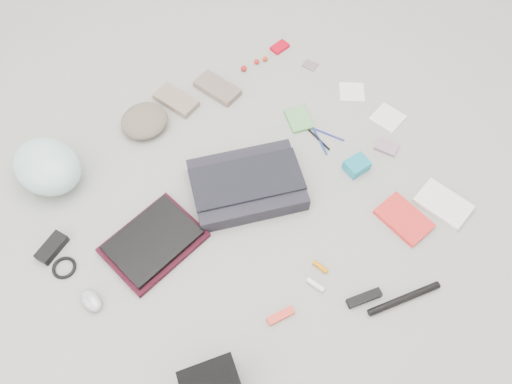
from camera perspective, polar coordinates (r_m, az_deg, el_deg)
ground_plane at (r=1.97m, az=0.00°, el=-0.74°), size 4.00×4.00×0.00m
messenger_bag at (r=1.96m, az=-1.05°, el=0.83°), size 0.51×0.45×0.07m
bag_flap at (r=1.93m, az=-1.07°, el=1.47°), size 0.47×0.36×0.01m
laptop_sleeve at (r=1.91m, az=-11.62°, el=-5.70°), size 0.37×0.30×0.02m
laptop at (r=1.89m, az=-11.73°, el=-5.41°), size 0.34×0.26×0.02m
bike_helmet at (r=2.11m, az=-22.76°, el=2.71°), size 0.30×0.34×0.18m
beanie at (r=2.20m, az=-12.62°, el=7.96°), size 0.24×0.23×0.07m
mitten_left at (r=2.28m, az=-9.12°, el=10.32°), size 0.14×0.21×0.03m
mitten_right at (r=2.30m, az=-4.43°, el=11.74°), size 0.14×0.22×0.03m
power_brick at (r=2.00m, az=-22.30°, el=-5.91°), size 0.14×0.10×0.03m
cable_coil at (r=1.96m, az=-21.08°, el=-8.08°), size 0.12×0.12×0.01m
mouse at (r=1.87m, az=-18.32°, el=-11.65°), size 0.07×0.10×0.04m
multitool at (r=1.78m, az=2.84°, el=-13.95°), size 0.10×0.05×0.02m
toiletry_tube_white at (r=1.82m, az=6.83°, el=-10.49°), size 0.04×0.07×0.02m
toiletry_tube_orange at (r=1.85m, az=7.35°, el=-8.48°), size 0.03×0.06×0.02m
u_lock at (r=1.83m, az=12.25°, el=-11.76°), size 0.13×0.07×0.03m
bike_pump at (r=1.86m, az=16.57°, el=-11.60°), size 0.28×0.11×0.03m
book_red at (r=2.00m, az=16.55°, el=-2.97°), size 0.14×0.20×0.02m
book_white at (r=2.08m, az=20.61°, el=-1.30°), size 0.17×0.22×0.02m
notepad at (r=2.20m, az=4.93°, el=8.28°), size 0.14×0.15×0.01m
pen_blue at (r=2.14m, az=7.30°, el=5.85°), size 0.06×0.15×0.01m
pen_black at (r=2.15m, az=7.00°, el=6.17°), size 0.01×0.16×0.01m
pen_navy at (r=2.16m, az=8.39°, el=6.50°), size 0.06×0.13×0.01m
accordion_wallet at (r=2.07m, az=11.45°, el=2.99°), size 0.10×0.08×0.05m
card_deck at (r=2.17m, az=14.69°, el=4.98°), size 0.09×0.11×0.02m
napkin_top at (r=2.34m, az=10.90°, el=11.16°), size 0.16×0.16×0.01m
napkin_bottom at (r=2.27m, az=14.82°, el=8.21°), size 0.14×0.14×0.01m
lollipop_a at (r=2.38m, az=-1.41°, el=13.94°), size 0.03×0.03×0.03m
lollipop_b at (r=2.41m, az=0.07°, el=14.67°), size 0.03×0.03×0.02m
lollipop_c at (r=2.43m, az=1.05°, el=14.97°), size 0.02×0.02×0.02m
altoids_tin at (r=2.49m, az=2.73°, el=16.21°), size 0.09×0.06×0.02m
stamp_sheet at (r=2.43m, az=6.21°, el=14.21°), size 0.07×0.08×0.00m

